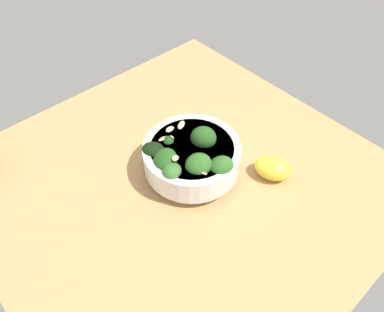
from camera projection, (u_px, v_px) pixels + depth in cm
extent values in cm
cube|color=tan|center=(182.00, 183.00, 69.27)|extent=(67.34, 67.34, 3.32)
cylinder|color=white|center=(192.00, 168.00, 68.60)|extent=(9.44, 9.44, 1.57)
cylinder|color=white|center=(192.00, 156.00, 66.28)|extent=(17.16, 17.16, 4.71)
cylinder|color=silver|center=(192.00, 149.00, 64.84)|extent=(14.56, 14.56, 0.80)
cylinder|color=#3C7A32|center=(169.00, 148.00, 67.05)|extent=(1.34, 1.30, 1.21)
ellipsoid|color=#194216|center=(168.00, 143.00, 66.10)|extent=(3.81, 3.37, 3.16)
cylinder|color=#2F662B|center=(220.00, 174.00, 63.31)|extent=(1.85, 1.68, 1.37)
ellipsoid|color=#2D6023|center=(221.00, 167.00, 62.00)|extent=(6.18, 6.18, 5.26)
cylinder|color=#4A8F3C|center=(204.00, 146.00, 66.79)|extent=(1.81, 1.89, 1.83)
ellipsoid|color=#23511C|center=(204.00, 138.00, 65.38)|extent=(6.82, 6.42, 5.78)
cylinder|color=#2F662B|center=(198.00, 173.00, 63.07)|extent=(1.98, 1.92, 1.51)
ellipsoid|color=#2D6023|center=(198.00, 165.00, 61.67)|extent=(6.48, 6.70, 5.56)
cylinder|color=#2F662B|center=(165.00, 167.00, 63.97)|extent=(2.19, 2.24, 1.51)
ellipsoid|color=#23511C|center=(165.00, 160.00, 62.66)|extent=(6.72, 6.74, 4.97)
cylinder|color=#4A8F3C|center=(155.00, 158.00, 66.10)|extent=(1.87, 1.92, 2.16)
ellipsoid|color=black|center=(154.00, 151.00, 64.67)|extent=(5.84, 6.26, 4.59)
cylinder|color=#589D47|center=(172.00, 179.00, 62.81)|extent=(1.68, 1.86, 1.67)
ellipsoid|color=#386B2B|center=(171.00, 172.00, 61.42)|extent=(6.08, 5.32, 4.76)
ellipsoid|color=#DBBC84|center=(204.00, 171.00, 60.67)|extent=(1.87, 1.16, 0.67)
ellipsoid|color=#DBBC84|center=(174.00, 137.00, 66.51)|extent=(2.01, 1.44, 0.89)
ellipsoid|color=#DBBC84|center=(175.00, 158.00, 61.09)|extent=(1.68, 1.98, 1.14)
ellipsoid|color=#DBBC84|center=(192.00, 155.00, 63.69)|extent=(2.01, 1.43, 0.44)
ellipsoid|color=#DBBC84|center=(170.00, 129.00, 65.53)|extent=(1.32, 1.95, 0.57)
ellipsoid|color=#DBBC84|center=(181.00, 125.00, 66.38)|extent=(1.53, 2.07, 1.14)
ellipsoid|color=#DBBC84|center=(161.00, 139.00, 65.62)|extent=(1.28, 1.94, 0.75)
ellipsoid|color=yellow|center=(273.00, 168.00, 66.97)|extent=(8.11, 7.37, 4.04)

